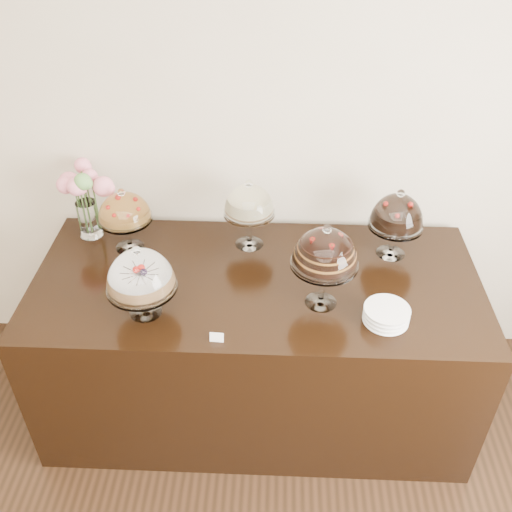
{
  "coord_description": "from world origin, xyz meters",
  "views": [
    {
      "loc": [
        0.21,
        0.29,
        2.68
      ],
      "look_at": [
        0.11,
        2.4,
        1.08
      ],
      "focal_mm": 40.0,
      "sensor_mm": 36.0,
      "label": 1
    }
  ],
  "objects_px": {
    "cake_stand_dark_choco": "(397,214)",
    "cake_stand_choco_layer": "(325,251)",
    "flower_vase": "(84,193)",
    "cake_stand_cheesecake": "(249,203)",
    "display_counter": "(256,343)",
    "cake_stand_sugar_sponge": "(140,274)",
    "plate_stack": "(386,315)",
    "cake_stand_fruit_tart": "(124,210)"
  },
  "relations": [
    {
      "from": "display_counter",
      "to": "cake_stand_choco_layer",
      "type": "relative_size",
      "value": 5.08
    },
    {
      "from": "cake_stand_sugar_sponge",
      "to": "cake_stand_cheesecake",
      "type": "height_order",
      "value": "cake_stand_cheesecake"
    },
    {
      "from": "display_counter",
      "to": "flower_vase",
      "type": "height_order",
      "value": "flower_vase"
    },
    {
      "from": "cake_stand_choco_layer",
      "to": "flower_vase",
      "type": "distance_m",
      "value": 1.32
    },
    {
      "from": "cake_stand_sugar_sponge",
      "to": "cake_stand_fruit_tart",
      "type": "bearing_deg",
      "value": 110.23
    },
    {
      "from": "cake_stand_cheesecake",
      "to": "plate_stack",
      "type": "xyz_separation_m",
      "value": [
        0.64,
        -0.57,
        -0.22
      ]
    },
    {
      "from": "flower_vase",
      "to": "cake_stand_cheesecake",
      "type": "bearing_deg",
      "value": -3.58
    },
    {
      "from": "display_counter",
      "to": "cake_stand_fruit_tart",
      "type": "xyz_separation_m",
      "value": [
        -0.68,
        0.24,
        0.68
      ]
    },
    {
      "from": "plate_stack",
      "to": "cake_stand_cheesecake",
      "type": "bearing_deg",
      "value": 138.63
    },
    {
      "from": "cake_stand_fruit_tart",
      "to": "cake_stand_choco_layer",
      "type": "bearing_deg",
      "value": -21.78
    },
    {
      "from": "display_counter",
      "to": "cake_stand_sugar_sponge",
      "type": "xyz_separation_m",
      "value": [
        -0.5,
        -0.26,
        0.67
      ]
    },
    {
      "from": "cake_stand_fruit_tart",
      "to": "cake_stand_sugar_sponge",
      "type": "bearing_deg",
      "value": -69.77
    },
    {
      "from": "cake_stand_dark_choco",
      "to": "plate_stack",
      "type": "relative_size",
      "value": 1.91
    },
    {
      "from": "cake_stand_sugar_sponge",
      "to": "cake_stand_fruit_tart",
      "type": "relative_size",
      "value": 1.04
    },
    {
      "from": "cake_stand_fruit_tart",
      "to": "flower_vase",
      "type": "relative_size",
      "value": 0.89
    },
    {
      "from": "cake_stand_dark_choco",
      "to": "flower_vase",
      "type": "distance_m",
      "value": 1.6
    },
    {
      "from": "cake_stand_sugar_sponge",
      "to": "flower_vase",
      "type": "distance_m",
      "value": 0.74
    },
    {
      "from": "display_counter",
      "to": "cake_stand_fruit_tart",
      "type": "bearing_deg",
      "value": 160.66
    },
    {
      "from": "cake_stand_dark_choco",
      "to": "cake_stand_fruit_tart",
      "type": "distance_m",
      "value": 1.37
    },
    {
      "from": "cake_stand_sugar_sponge",
      "to": "cake_stand_choco_layer",
      "type": "xyz_separation_m",
      "value": [
        0.8,
        0.1,
        0.07
      ]
    },
    {
      "from": "display_counter",
      "to": "cake_stand_dark_choco",
      "type": "bearing_deg",
      "value": 19.43
    },
    {
      "from": "cake_stand_cheesecake",
      "to": "plate_stack",
      "type": "relative_size",
      "value": 1.94
    },
    {
      "from": "cake_stand_cheesecake",
      "to": "cake_stand_dark_choco",
      "type": "bearing_deg",
      "value": -4.0
    },
    {
      "from": "cake_stand_choco_layer",
      "to": "cake_stand_fruit_tart",
      "type": "xyz_separation_m",
      "value": [
        -0.99,
        0.39,
        -0.07
      ]
    },
    {
      "from": "cake_stand_fruit_tart",
      "to": "plate_stack",
      "type": "xyz_separation_m",
      "value": [
        1.27,
        -0.51,
        -0.19
      ]
    },
    {
      "from": "display_counter",
      "to": "cake_stand_fruit_tart",
      "type": "relative_size",
      "value": 6.22
    },
    {
      "from": "display_counter",
      "to": "cake_stand_fruit_tart",
      "type": "height_order",
      "value": "cake_stand_fruit_tart"
    },
    {
      "from": "cake_stand_dark_choco",
      "to": "plate_stack",
      "type": "distance_m",
      "value": 0.56
    },
    {
      "from": "cake_stand_choco_layer",
      "to": "cake_stand_dark_choco",
      "type": "relative_size",
      "value": 1.14
    },
    {
      "from": "cake_stand_sugar_sponge",
      "to": "cake_stand_cheesecake",
      "type": "relative_size",
      "value": 0.96
    },
    {
      "from": "cake_stand_sugar_sponge",
      "to": "cake_stand_fruit_tart",
      "type": "height_order",
      "value": "cake_stand_sugar_sponge"
    },
    {
      "from": "display_counter",
      "to": "cake_stand_fruit_tart",
      "type": "distance_m",
      "value": 0.99
    },
    {
      "from": "cake_stand_sugar_sponge",
      "to": "cake_stand_choco_layer",
      "type": "distance_m",
      "value": 0.81
    },
    {
      "from": "cake_stand_cheesecake",
      "to": "cake_stand_fruit_tart",
      "type": "height_order",
      "value": "cake_stand_cheesecake"
    },
    {
      "from": "cake_stand_cheesecake",
      "to": "cake_stand_dark_choco",
      "type": "height_order",
      "value": "cake_stand_cheesecake"
    },
    {
      "from": "display_counter",
      "to": "cake_stand_cheesecake",
      "type": "xyz_separation_m",
      "value": [
        -0.05,
        0.29,
        0.7
      ]
    },
    {
      "from": "display_counter",
      "to": "cake_stand_sugar_sponge",
      "type": "distance_m",
      "value": 0.88
    },
    {
      "from": "cake_stand_dark_choco",
      "to": "cake_stand_fruit_tart",
      "type": "height_order",
      "value": "cake_stand_dark_choco"
    },
    {
      "from": "cake_stand_sugar_sponge",
      "to": "cake_stand_cheesecake",
      "type": "bearing_deg",
      "value": 51.1
    },
    {
      "from": "display_counter",
      "to": "plate_stack",
      "type": "distance_m",
      "value": 0.81
    },
    {
      "from": "cake_stand_dark_choco",
      "to": "cake_stand_sugar_sponge",
      "type": "bearing_deg",
      "value": -157.08
    },
    {
      "from": "cake_stand_dark_choco",
      "to": "cake_stand_choco_layer",
      "type": "bearing_deg",
      "value": -133.69
    }
  ]
}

